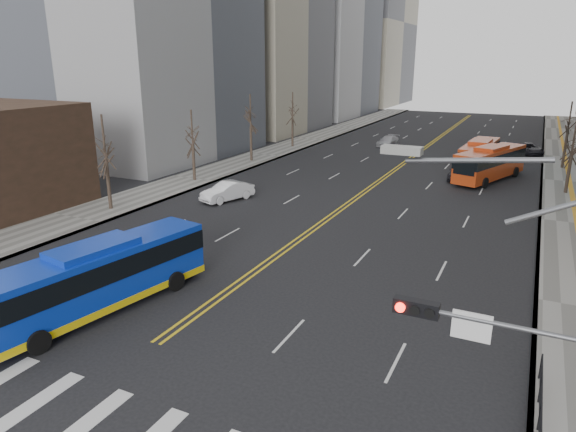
{
  "coord_description": "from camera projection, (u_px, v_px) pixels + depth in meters",
  "views": [
    {
      "loc": [
        13.09,
        -9.47,
        11.27
      ],
      "look_at": [
        2.08,
        13.29,
        3.52
      ],
      "focal_mm": 32.0,
      "sensor_mm": 36.0,
      "label": 1
    }
  ],
  "objects": [
    {
      "name": "ground",
      "position": [
        56.0,
        416.0,
        16.9
      ],
      "size": [
        220.0,
        220.0,
        0.0
      ],
      "primitive_type": "plane",
      "color": "black"
    },
    {
      "name": "sidewalk_left",
      "position": [
        264.0,
        155.0,
        62.48
      ],
      "size": [
        5.0,
        130.0,
        0.15
      ],
      "primitive_type": "cube",
      "color": "slate",
      "rests_on": "ground"
    },
    {
      "name": "crosswalk",
      "position": [
        56.0,
        416.0,
        16.9
      ],
      "size": [
        26.7,
        4.0,
        0.01
      ],
      "color": "silver",
      "rests_on": "ground"
    },
    {
      "name": "centerline",
      "position": [
        418.0,
        153.0,
        64.23
      ],
      "size": [
        0.55,
        100.0,
        0.01
      ],
      "color": "gold",
      "rests_on": "ground"
    },
    {
      "name": "signal_mast",
      "position": [
        538.0,
        358.0,
        11.47
      ],
      "size": [
        5.37,
        0.37,
        9.39
      ],
      "color": "slate",
      "rests_on": "ground"
    },
    {
      "name": "pedestrian_railing",
      "position": [
        540.0,
        411.0,
        15.87
      ],
      "size": [
        0.06,
        6.06,
        1.02
      ],
      "color": "black",
      "rests_on": "sidewalk_right"
    },
    {
      "name": "street_trees",
      "position": [
        298.0,
        130.0,
        48.2
      ],
      "size": [
        35.2,
        47.2,
        7.6
      ],
      "color": "black",
      "rests_on": "ground"
    },
    {
      "name": "blue_bus",
      "position": [
        97.0,
        277.0,
        23.46
      ],
      "size": [
        4.33,
        11.54,
        3.31
      ],
      "color": "#0B2FB3",
      "rests_on": "ground"
    },
    {
      "name": "red_bus_near",
      "position": [
        479.0,
        154.0,
        53.11
      ],
      "size": [
        3.15,
        10.5,
        3.31
      ],
      "color": "#AE3612",
      "rests_on": "ground"
    },
    {
      "name": "red_bus_far",
      "position": [
        490.0,
        161.0,
        49.21
      ],
      "size": [
        5.82,
        10.67,
        3.34
      ],
      "color": "#AE3612",
      "rests_on": "ground"
    },
    {
      "name": "car_white",
      "position": [
        227.0,
        191.0,
        42.49
      ],
      "size": [
        3.14,
        4.95,
        1.54
      ],
      "primitive_type": "imported",
      "rotation": [
        0.0,
        0.0,
        -0.35
      ],
      "color": "white",
      "rests_on": "ground"
    },
    {
      "name": "car_dark_mid",
      "position": [
        460.0,
        172.0,
        49.89
      ],
      "size": [
        1.9,
        4.63,
        1.57
      ],
      "primitive_type": "imported",
      "rotation": [
        0.0,
        0.0,
        -0.01
      ],
      "color": "black",
      "rests_on": "ground"
    },
    {
      "name": "car_silver",
      "position": [
        388.0,
        141.0,
        69.23
      ],
      "size": [
        2.34,
        4.82,
        1.35
      ],
      "primitive_type": "imported",
      "rotation": [
        0.0,
        0.0,
        -0.1
      ],
      "color": "#A6A5AB",
      "rests_on": "ground"
    },
    {
      "name": "car_dark_far",
      "position": [
        529.0,
        149.0,
        63.34
      ],
      "size": [
        4.0,
        5.28,
        1.33
      ],
      "primitive_type": "imported",
      "rotation": [
        0.0,
        0.0,
        0.43
      ],
      "color": "black",
      "rests_on": "ground"
    }
  ]
}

